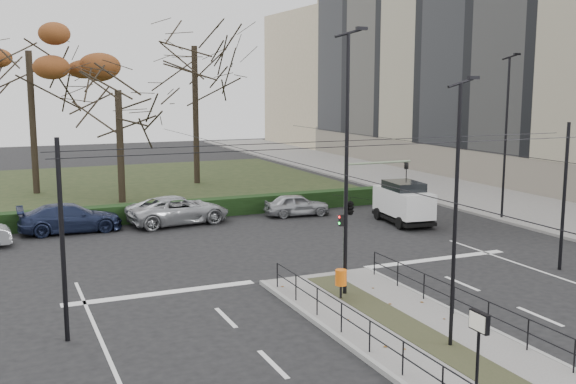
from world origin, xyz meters
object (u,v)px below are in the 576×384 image
Objects in this scene: info_panel at (479,333)px; parked_car_third at (70,218)px; streetlamp_median_far at (347,162)px; rust_tree at (28,51)px; streetlamp_sidewalk at (506,135)px; parked_car_fourth at (179,210)px; bare_tree_near at (118,98)px; litter_bin at (341,278)px; parked_car_fifth at (297,205)px; traffic_light at (352,205)px; white_van at (403,202)px; streetlamp_median_near at (456,213)px; bare_tree_center at (194,56)px.

info_panel is 24.66m from parked_car_third.
streetlamp_median_far is (1.36, 8.72, 2.90)m from info_panel.
streetlamp_sidewalk is at bearing -40.28° from rust_tree.
bare_tree_near is at bearing 5.44° from parked_car_fourth.
litter_bin is 0.27× the size of parked_car_fifth.
parked_car_fourth is 1.47× the size of parked_car_fifth.
litter_bin is 0.45× the size of info_panel.
parked_car_third is 0.54× the size of bare_tree_near.
parked_car_fifth is (3.23, 12.23, -2.23)m from traffic_light.
white_van is at bearing 48.12° from litter_bin.
streetlamp_sidewalk is 2.05× the size of white_van.
litter_bin is 0.14× the size of streetlamp_median_near.
info_panel is at bearing -164.60° from parked_car_third.
info_panel is at bearing -96.42° from bare_tree_center.
info_panel is at bearing -98.83° from streetlamp_median_far.
white_van is 21.31m from bare_tree_center.
rust_tree reaches higher than parked_car_third.
streetlamp_median_far is 14.07m from white_van.
parked_car_third is at bearing -86.39° from rust_tree.
streetlamp_sidewalk is (14.21, 14.18, 0.74)m from streetlamp_median_near.
rust_tree is 1.35× the size of bare_tree_near.
parked_car_third is 0.38× the size of bare_tree_center.
litter_bin is at bearing -148.71° from streetlamp_sidewalk.
bare_tree_center is at bearing 84.32° from streetlamp_median_far.
parked_car_fifth is at bearing 72.06° from streetlamp_median_far.
info_panel is 38.46m from bare_tree_center.
litter_bin is 5.96m from streetlamp_median_near.
info_panel is 9.29m from streetlamp_median_far.
traffic_light is 15.95m from parked_car_third.
litter_bin is at bearing -74.17° from rust_tree.
bare_tree_center reaches higher than streetlamp_median_near.
streetlamp_sidewalk is (16.03, 17.48, 2.78)m from info_panel.
parked_car_fourth is 6.84m from parked_car_fifth.
streetlamp_median_near is 20.57m from parked_car_fifth.
parked_car_fourth is at bearing 92.24° from parked_car_fifth.
info_panel is 0.25× the size of streetlamp_median_far.
streetlamp_median_near is (-0.98, -7.62, 1.12)m from traffic_light.
parked_car_third is (-22.41, 6.31, -3.98)m from streetlamp_sidewalk.
white_van reaches higher than parked_car_fourth.
white_van reaches higher than parked_car_third.
streetlamp_median_far is 15.74m from parked_car_fifth.
parked_car_fourth is (5.59, -0.19, 0.02)m from parked_car_third.
streetlamp_sidewalk is at bearing 26.36° from traffic_light.
parked_car_fourth reaches higher than litter_bin.
streetlamp_median_near is at bearing -118.91° from white_van.
info_panel is 38.67m from rust_tree.
parked_car_fifth is at bearing -82.78° from bare_tree_center.
rust_tree is at bearing 139.72° from streetlamp_sidewalk.
bare_tree_center reaches higher than parked_car_fourth.
traffic_light is 21.34m from bare_tree_near.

